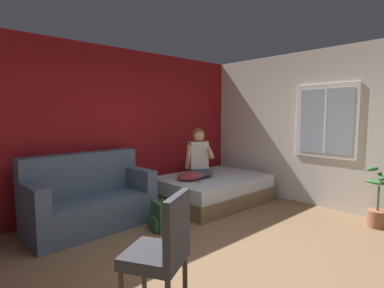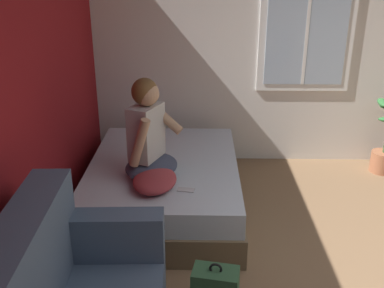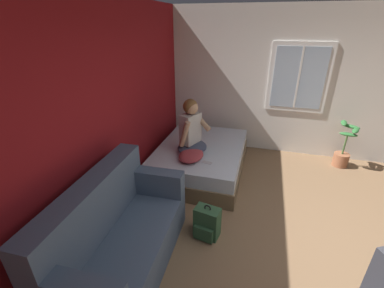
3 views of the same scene
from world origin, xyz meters
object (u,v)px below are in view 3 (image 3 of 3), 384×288
object	(u,v)px
bed	(201,158)
backpack	(207,223)
couch	(119,237)
throw_pillow	(191,155)
potted_plant	(343,151)
cell_phone	(207,163)
person_seated	(191,131)

from	to	relation	value
bed	backpack	world-z (taller)	bed
bed	couch	bearing A→B (deg)	171.16
couch	throw_pillow	size ratio (longest dim) A/B	3.60
potted_plant	backpack	bearing A→B (deg)	139.88
backpack	potted_plant	bearing A→B (deg)	-40.12
couch	throw_pillow	xyz separation A→B (m)	(1.66, -0.30, 0.16)
cell_phone	potted_plant	distance (m)	2.62
throw_pillow	cell_phone	bearing A→B (deg)	-99.90
person_seated	backpack	bearing A→B (deg)	-156.18
cell_phone	couch	bearing A→B (deg)	-10.17
cell_phone	person_seated	bearing A→B (deg)	-123.00
couch	potted_plant	world-z (taller)	couch
couch	cell_phone	size ratio (longest dim) A/B	12.01
couch	cell_phone	bearing A→B (deg)	-19.31
backpack	throw_pillow	size ratio (longest dim) A/B	0.95
person_seated	bed	bearing A→B (deg)	-22.67
throw_pillow	potted_plant	distance (m)	2.82
bed	backpack	bearing A→B (deg)	-163.29
person_seated	cell_phone	size ratio (longest dim) A/B	6.08
person_seated	potted_plant	bearing A→B (deg)	-66.49
bed	potted_plant	distance (m)	2.58
couch	cell_phone	distance (m)	1.71
backpack	throw_pillow	bearing A→B (deg)	25.80
backpack	potted_plant	world-z (taller)	potted_plant
couch	backpack	bearing A→B (deg)	-49.74
person_seated	throw_pillow	size ratio (longest dim) A/B	1.82
couch	throw_pillow	bearing A→B (deg)	-10.39
bed	potted_plant	bearing A→B (deg)	-70.59
throw_pillow	cell_phone	size ratio (longest dim) A/B	3.33
backpack	potted_plant	xyz separation A→B (m)	(2.35, -1.98, 0.11)
cell_phone	potted_plant	xyz separation A→B (m)	(1.40, -2.20, -0.18)
couch	backpack	xyz separation A→B (m)	(0.66, -0.78, -0.20)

